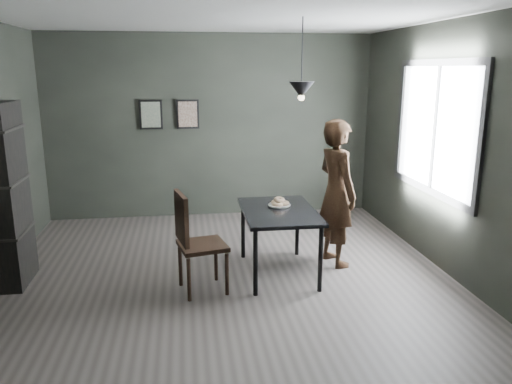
{
  "coord_description": "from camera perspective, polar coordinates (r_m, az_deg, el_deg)",
  "views": [
    {
      "loc": [
        -0.41,
        -5.23,
        2.27
      ],
      "look_at": [
        0.35,
        0.05,
        0.95
      ],
      "focal_mm": 35.0,
      "sensor_mm": 36.0,
      "label": 1
    }
  ],
  "objects": [
    {
      "name": "ground",
      "position": [
        5.72,
        -3.45,
        -9.52
      ],
      "size": [
        5.0,
        5.0,
        0.0
      ],
      "primitive_type": "plane",
      "color": "#35302E",
      "rests_on": "ground"
    },
    {
      "name": "back_wall",
      "position": [
        7.79,
        -5.16,
        7.44
      ],
      "size": [
        5.0,
        0.1,
        2.8
      ],
      "primitive_type": "cube",
      "color": "black",
      "rests_on": "ground"
    },
    {
      "name": "ceiling",
      "position": [
        5.28,
        -3.92,
        19.62
      ],
      "size": [
        5.0,
        5.0,
        0.02
      ],
      "color": "silver",
      "rests_on": "ground"
    },
    {
      "name": "window_assembly",
      "position": [
        6.19,
        19.79,
        6.86
      ],
      "size": [
        0.04,
        1.96,
        1.56
      ],
      "color": "white",
      "rests_on": "ground"
    },
    {
      "name": "cafe_table",
      "position": [
        5.57,
        2.62,
        -2.82
      ],
      "size": [
        0.8,
        1.2,
        0.75
      ],
      "color": "black",
      "rests_on": "ground"
    },
    {
      "name": "white_plate",
      "position": [
        5.69,
        2.68,
        -1.57
      ],
      "size": [
        0.23,
        0.23,
        0.01
      ],
      "primitive_type": "cylinder",
      "color": "white",
      "rests_on": "cafe_table"
    },
    {
      "name": "donut_pile",
      "position": [
        5.68,
        2.68,
        -1.18
      ],
      "size": [
        0.21,
        0.21,
        0.1
      ],
      "rotation": [
        0.0,
        0.0,
        -0.05
      ],
      "color": "#FBE5C3",
      "rests_on": "white_plate"
    },
    {
      "name": "woman",
      "position": [
        5.89,
        9.2,
        -0.12
      ],
      "size": [
        0.57,
        0.72,
        1.73
      ],
      "primitive_type": "imported",
      "rotation": [
        0.0,
        0.0,
        1.85
      ],
      "color": "black",
      "rests_on": "ground"
    },
    {
      "name": "wood_chair",
      "position": [
        5.15,
        -7.2,
        -5.05
      ],
      "size": [
        0.55,
        0.55,
        1.07
      ],
      "rotation": [
        0.0,
        0.0,
        0.22
      ],
      "color": "black",
      "rests_on": "ground"
    },
    {
      "name": "shelf_unit",
      "position": [
        5.87,
        -26.95,
        -0.4
      ],
      "size": [
        0.37,
        0.65,
        1.95
      ],
      "primitive_type": "cube",
      "rotation": [
        0.0,
        0.0,
        0.01
      ],
      "color": "black",
      "rests_on": "ground"
    },
    {
      "name": "pendant_lamp",
      "position": [
        5.49,
        5.21,
        11.54
      ],
      "size": [
        0.28,
        0.28,
        0.86
      ],
      "color": "black",
      "rests_on": "ground"
    },
    {
      "name": "framed_print_left",
      "position": [
        7.75,
        -11.92,
        8.64
      ],
      "size": [
        0.34,
        0.04,
        0.44
      ],
      "color": "black",
      "rests_on": "ground"
    },
    {
      "name": "framed_print_right",
      "position": [
        7.73,
        -7.8,
        8.8
      ],
      "size": [
        0.34,
        0.04,
        0.44
      ],
      "color": "black",
      "rests_on": "ground"
    }
  ]
}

